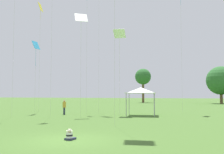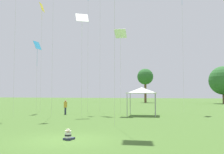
% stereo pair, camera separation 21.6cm
% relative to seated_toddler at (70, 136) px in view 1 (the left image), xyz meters
% --- Properties ---
extents(ground_plane, '(300.00, 300.00, 0.00)m').
position_rel_seated_toddler_xyz_m(ground_plane, '(-0.12, -0.11, -0.21)').
color(ground_plane, '#426628').
extents(seated_toddler, '(0.43, 0.52, 0.54)m').
position_rel_seated_toddler_xyz_m(seated_toddler, '(0.00, 0.00, 0.00)').
color(seated_toddler, '#282D47').
rests_on(seated_toddler, ground).
extents(person_standing_0, '(0.53, 0.53, 1.59)m').
position_rel_seated_toddler_xyz_m(person_standing_0, '(-8.47, 14.15, 0.72)').
color(person_standing_0, '#282D42').
rests_on(person_standing_0, ground).
extents(canopy_tent, '(3.58, 3.58, 2.96)m').
position_rel_seated_toddler_xyz_m(canopy_tent, '(-0.16, 15.66, 2.41)').
color(canopy_tent, white).
rests_on(canopy_tent, ground).
extents(kite_0, '(0.51, 1.07, 8.53)m').
position_rel_seated_toddler_xyz_m(kite_0, '(-12.54, 14.44, 7.62)').
color(kite_0, '#339EDB').
rests_on(kite_0, ground).
extents(kite_6, '(0.71, 1.22, 14.23)m').
position_rel_seated_toddler_xyz_m(kite_6, '(-13.92, 17.16, 13.06)').
color(kite_6, yellow).
rests_on(kite_6, ground).
extents(kite_7, '(1.40, 1.19, 9.35)m').
position_rel_seated_toddler_xyz_m(kite_7, '(-2.58, 15.82, 8.59)').
color(kite_7, white).
rests_on(kite_7, ground).
extents(kite_9, '(1.56, 1.45, 10.90)m').
position_rel_seated_toddler_xyz_m(kite_9, '(-6.02, 13.21, 9.96)').
color(kite_9, white).
rests_on(kite_9, ground).
extents(distant_tree_0, '(4.42, 4.42, 9.39)m').
position_rel_seated_toddler_xyz_m(distant_tree_0, '(-9.97, 59.74, 6.85)').
color(distant_tree_0, brown).
rests_on(distant_tree_0, ground).
extents(distant_tree_2, '(6.97, 6.97, 9.13)m').
position_rel_seated_toddler_xyz_m(distant_tree_2, '(9.90, 57.69, 5.41)').
color(distant_tree_2, brown).
rests_on(distant_tree_2, ground).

